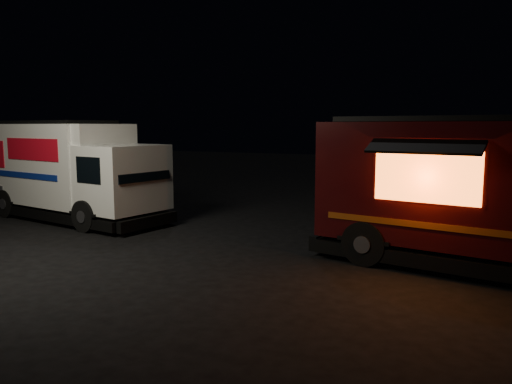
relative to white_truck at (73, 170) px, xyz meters
name	(u,v)px	position (x,y,z in m)	size (l,w,h in m)	color
ground	(166,242)	(4.64, -1.38, -1.60)	(80.00, 80.00, 0.00)	black
white_truck	(73,170)	(0.00, 0.00, 0.00)	(7.06, 2.41, 3.20)	white
red_truck	(482,194)	(12.12, -0.46, 0.02)	(6.96, 2.56, 3.24)	#35090A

